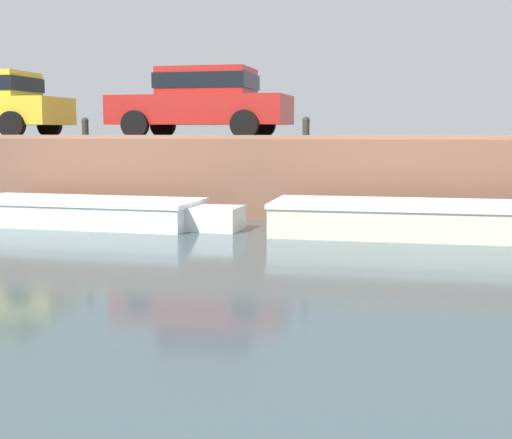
{
  "coord_description": "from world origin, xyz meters",
  "views": [
    {
      "loc": [
        0.54,
        -1.0,
        1.77
      ],
      "look_at": [
        -0.58,
        4.5,
        1.07
      ],
      "focal_mm": 50.0,
      "sensor_mm": 36.0,
      "label": 1
    }
  ],
  "objects_px": {
    "mooring_bollard_mid": "(306,127)",
    "car_left_inner_red": "(203,100)",
    "boat_moored_central_cream": "(429,219)",
    "boat_moored_west_white": "(94,212)",
    "mooring_bollard_west": "(85,127)"
  },
  "relations": [
    {
      "from": "boat_moored_west_white",
      "to": "mooring_bollard_west",
      "type": "xyz_separation_m",
      "value": [
        -0.9,
        1.67,
        1.6
      ]
    },
    {
      "from": "boat_moored_central_cream",
      "to": "boat_moored_west_white",
      "type": "bearing_deg",
      "value": 178.85
    },
    {
      "from": "boat_moored_west_white",
      "to": "mooring_bollard_mid",
      "type": "height_order",
      "value": "mooring_bollard_mid"
    },
    {
      "from": "mooring_bollard_west",
      "to": "boat_moored_west_white",
      "type": "bearing_deg",
      "value": -61.57
    },
    {
      "from": "boat_moored_west_white",
      "to": "car_left_inner_red",
      "type": "xyz_separation_m",
      "value": [
        1.3,
        3.02,
        2.2
      ]
    },
    {
      "from": "boat_moored_west_white",
      "to": "mooring_bollard_mid",
      "type": "distance_m",
      "value": 4.44
    },
    {
      "from": "boat_moored_west_white",
      "to": "mooring_bollard_west",
      "type": "bearing_deg",
      "value": 118.43
    },
    {
      "from": "mooring_bollard_mid",
      "to": "car_left_inner_red",
      "type": "bearing_deg",
      "value": 151.41
    },
    {
      "from": "boat_moored_central_cream",
      "to": "mooring_bollard_mid",
      "type": "relative_size",
      "value": 12.95
    },
    {
      "from": "car_left_inner_red",
      "to": "mooring_bollard_west",
      "type": "height_order",
      "value": "car_left_inner_red"
    },
    {
      "from": "boat_moored_central_cream",
      "to": "mooring_bollard_mid",
      "type": "distance_m",
      "value": 3.34
    },
    {
      "from": "boat_moored_central_cream",
      "to": "mooring_bollard_mid",
      "type": "bearing_deg",
      "value": 142.67
    },
    {
      "from": "boat_moored_central_cream",
      "to": "mooring_bollard_mid",
      "type": "xyz_separation_m",
      "value": [
        -2.34,
        1.79,
        1.56
      ]
    },
    {
      "from": "car_left_inner_red",
      "to": "boat_moored_west_white",
      "type": "bearing_deg",
      "value": -113.35
    },
    {
      "from": "boat_moored_west_white",
      "to": "boat_moored_central_cream",
      "type": "bearing_deg",
      "value": -1.15
    }
  ]
}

